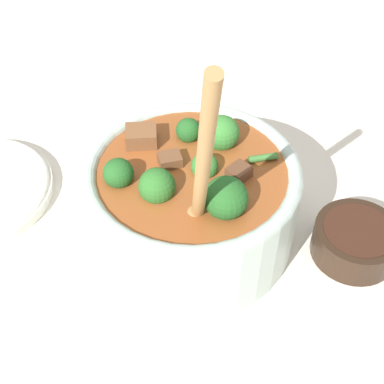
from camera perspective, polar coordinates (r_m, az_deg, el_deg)
name	(u,v)px	position (r m, az deg, el deg)	size (l,w,h in m)	color
ground_plane	(192,234)	(0.61, 0.00, -4.49)	(4.00, 4.00, 0.00)	silver
stew_bowl	(192,196)	(0.57, 0.00, -0.47)	(0.22, 0.25, 0.30)	#B2C6BC
condiment_bowl	(356,240)	(0.61, 17.09, -4.88)	(0.09, 0.09, 0.04)	black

